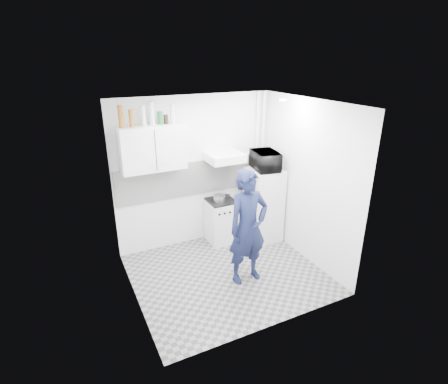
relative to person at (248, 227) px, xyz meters
name	(u,v)px	position (x,y,z in m)	size (l,w,h in m)	color
floor	(227,274)	(-0.22, 0.22, -0.87)	(2.80, 2.80, 0.00)	slate
ceiling	(228,103)	(-0.22, 0.22, 1.73)	(2.80, 2.80, 0.00)	white
wall_back	(195,172)	(-0.22, 1.47, 0.43)	(2.80, 2.80, 0.00)	silver
wall_left	(128,215)	(-1.62, 0.22, 0.43)	(2.60, 2.60, 0.00)	silver
wall_right	(306,182)	(1.18, 0.22, 0.43)	(2.60, 2.60, 0.00)	silver
person	(248,227)	(0.00, 0.00, 0.00)	(0.63, 0.41, 1.73)	#141A3A
stove	(221,221)	(0.16, 1.22, -0.48)	(0.48, 0.48, 0.77)	white
fridge	(264,205)	(0.88, 0.96, -0.20)	(0.55, 0.55, 1.34)	white
stove_top	(221,201)	(0.16, 1.22, -0.08)	(0.46, 0.46, 0.03)	black
saucepan	(219,198)	(0.11, 1.19, -0.01)	(0.20, 0.20, 0.11)	silver
microwave	(266,161)	(0.88, 0.96, 0.63)	(0.39, 0.58, 0.32)	black
bottle_a	(121,116)	(-1.40, 1.30, 1.49)	(0.07, 0.07, 0.32)	brown
bottle_b	(131,118)	(-1.25, 1.30, 1.46)	(0.06, 0.06, 0.25)	brown
bottle_c	(143,115)	(-1.07, 1.30, 1.49)	(0.07, 0.07, 0.30)	#B2B7BC
bottle_d	(152,113)	(-0.94, 1.30, 1.51)	(0.08, 0.08, 0.35)	#B2B7BC
canister_a	(160,118)	(-0.82, 1.30, 1.43)	(0.08, 0.08, 0.20)	#144C1E
canister_b	(166,119)	(-0.73, 1.30, 1.40)	(0.07, 0.07, 0.14)	black
bottle_e	(173,113)	(-0.62, 1.30, 1.49)	(0.08, 0.08, 0.30)	#B2B7BC
upper_cabinet	(153,148)	(-0.97, 1.30, 0.98)	(1.00, 0.35, 0.70)	white
range_hood	(225,157)	(0.23, 1.22, 0.70)	(0.60, 0.50, 0.14)	white
backsplash	(195,178)	(-0.22, 1.46, 0.33)	(2.74, 0.03, 0.60)	white
pipe_a	(262,164)	(1.08, 1.39, 0.43)	(0.05, 0.05, 2.60)	white
pipe_b	(256,164)	(0.96, 1.39, 0.43)	(0.04, 0.04, 2.60)	white
ceiling_spot_fixture	(283,100)	(0.78, 0.42, 1.70)	(0.10, 0.10, 0.02)	white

